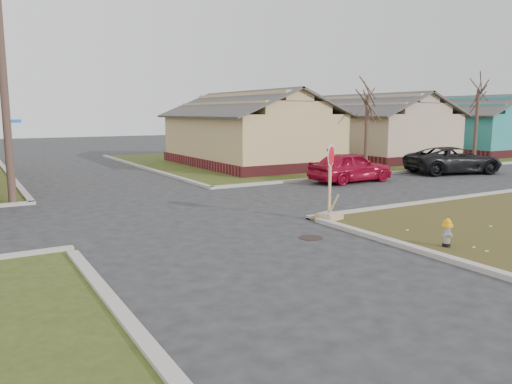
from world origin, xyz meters
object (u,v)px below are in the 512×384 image
fire_hydrant (447,231)px  stop_sign (329,203)px  dark_pickup (454,160)px  utility_pole (3,73)px  red_sedan (351,167)px

fire_hydrant → stop_sign: bearing=81.9°
stop_sign → dark_pickup: bearing=11.9°
fire_hydrant → stop_sign: size_ratio=0.31×
stop_sign → utility_pole: bearing=123.4°
utility_pole → fire_hydrant: bearing=-54.1°
utility_pole → red_sedan: (14.52, -1.64, -3.93)m
dark_pickup → fire_hydrant: bearing=143.4°
stop_sign → red_sedan: bearing=32.4°
fire_hydrant → red_sedan: size_ratio=0.17×
dark_pickup → red_sedan: bearing=103.9°
stop_sign → dark_pickup: (13.50, 6.08, 0.18)m
utility_pole → fire_hydrant: (8.64, -11.93, -4.22)m
utility_pole → stop_sign: bearing=-44.2°
utility_pole → dark_pickup: 22.11m
red_sedan → fire_hydrant: bearing=149.5°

